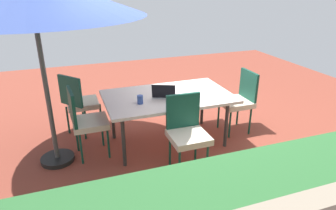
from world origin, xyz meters
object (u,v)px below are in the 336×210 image
chair_west (239,98)px  chair_north (187,130)px  laptop (164,94)px  chair_east (85,119)px  dining_table (168,99)px  cup (140,100)px  chair_southeast (79,101)px

chair_west → chair_north: bearing=-58.8°
laptop → chair_east: bearing=19.5°
dining_table → cup: 0.49m
chair_west → laptop: 1.29m
chair_north → laptop: (0.07, -0.66, 0.25)m
chair_north → cup: bearing=129.6°
laptop → cup: 0.38m
dining_table → laptop: laptop is taller
chair_east → laptop: chair_east is taller
chair_north → laptop: bearing=97.6°
chair_east → chair_southeast: size_ratio=1.00×
dining_table → chair_north: size_ratio=1.82×
chair_north → dining_table: bearing=90.5°
chair_north → cup: 0.76m
chair_west → laptop: chair_west is taller
chair_north → laptop: 0.71m
chair_east → chair_north: bearing=-127.6°
dining_table → laptop: 0.15m
chair_southeast → cup: bearing=-179.8°
dining_table → chair_east: size_ratio=1.82×
dining_table → chair_west: size_ratio=1.82×
laptop → cup: laptop is taller
laptop → dining_table: bearing=-116.2°
chair_west → chair_north: (1.19, 0.72, 0.00)m
dining_table → chair_east: bearing=-0.9°
chair_north → cup: chair_north is taller
dining_table → chair_southeast: (1.18, -0.73, -0.15)m
dining_table → chair_west: 1.19m
chair_west → dining_table: bearing=-90.4°
chair_west → laptop: size_ratio=2.50×
chair_west → chair_east: bearing=-90.6°
chair_west → chair_north: 1.39m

